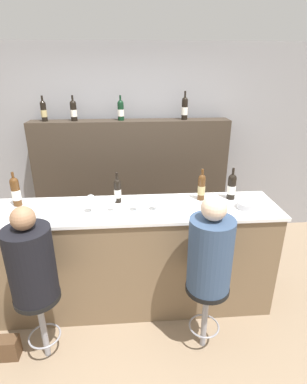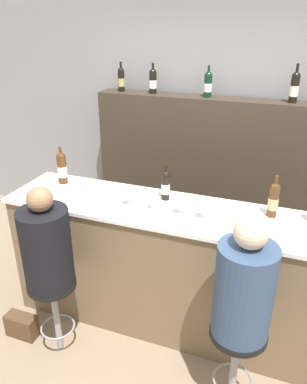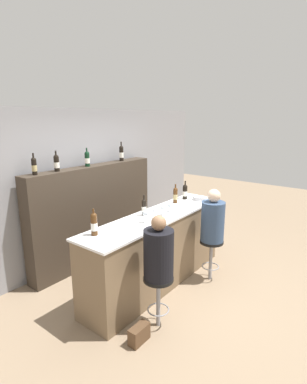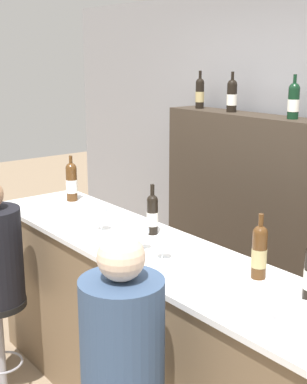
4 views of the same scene
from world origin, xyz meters
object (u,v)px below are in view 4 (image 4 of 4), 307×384
at_px(wine_glass_0, 101,211).
at_px(wine_bottle_backbar_2, 294,101).
at_px(wine_glass_2, 142,232).
at_px(guest_seated_right, 122,341).
at_px(wine_bottle_counter_1, 152,214).
at_px(wine_bottle_backbar_0, 200,93).
at_px(wine_glass_3, 162,241).
at_px(metal_bowl, 297,317).
at_px(wine_glass_1, 119,222).
at_px(wine_bottle_counter_2, 259,251).
at_px(wine_bottle_backbar_1, 232,95).
at_px(wine_bottle_counter_0, 72,181).

bearing_deg(wine_glass_0, wine_bottle_backbar_2, 79.96).
xyz_separation_m(wine_glass_2, guest_seated_right, (0.55, -0.52, -0.21)).
bearing_deg(wine_bottle_counter_1, wine_bottle_backbar_0, 127.06).
height_order(wine_glass_2, wine_glass_3, wine_glass_2).
bearing_deg(wine_glass_3, metal_bowl, -1.21).
distance_m(wine_glass_0, metal_bowl, 1.43).
height_order(wine_bottle_counter_1, wine_glass_3, wine_bottle_counter_1).
bearing_deg(wine_glass_1, wine_bottle_counter_2, 13.89).
xyz_separation_m(wine_bottle_backbar_0, wine_bottle_backbar_1, (0.36, 0.00, 0.00)).
bearing_deg(wine_glass_3, wine_bottle_counter_0, 170.78).
bearing_deg(metal_bowl, wine_glass_2, 178.99).
height_order(metal_bowl, guest_seated_right, guest_seated_right).
height_order(wine_bottle_counter_0, wine_glass_3, wine_bottle_counter_0).
bearing_deg(wine_glass_2, wine_glass_1, 180.00).
relative_size(wine_glass_0, guest_seated_right, 0.21).
relative_size(wine_bottle_backbar_2, metal_bowl, 1.42).
relative_size(wine_bottle_counter_2, wine_bottle_backbar_1, 1.02).
distance_m(wine_bottle_backbar_0, wine_bottle_backbar_2, 0.94).
xyz_separation_m(wine_bottle_counter_0, wine_bottle_counter_1, (0.93, -0.00, -0.02)).
bearing_deg(wine_glass_1, wine_bottle_counter_1, 80.49).
height_order(wine_bottle_counter_0, wine_glass_0, wine_bottle_counter_0).
distance_m(wine_bottle_backbar_2, wine_glass_1, 1.54).
relative_size(wine_glass_0, wine_glass_3, 1.20).
distance_m(wine_bottle_counter_0, wine_glass_1, 0.92).
bearing_deg(metal_bowl, wine_bottle_counter_0, 173.95).
bearing_deg(wine_bottle_counter_1, wine_bottle_counter_2, -0.00).
distance_m(wine_bottle_counter_0, wine_bottle_backbar_0, 1.34).
distance_m(wine_bottle_backbar_0, wine_glass_3, 2.00).
xyz_separation_m(wine_glass_1, wine_glass_3, (0.38, 0.00, -0.01)).
height_order(wine_bottle_counter_0, wine_bottle_backbar_2, wine_bottle_backbar_2).
height_order(wine_glass_1, guest_seated_right, guest_seated_right).
relative_size(wine_bottle_backbar_2, guest_seated_right, 0.38).
relative_size(wine_bottle_counter_0, wine_bottle_backbar_2, 1.08).
bearing_deg(guest_seated_right, wine_bottle_backbar_0, 130.31).
xyz_separation_m(wine_bottle_counter_2, wine_glass_0, (-1.03, -0.21, -0.01)).
bearing_deg(wine_bottle_backbar_1, metal_bowl, -39.33).
bearing_deg(wine_bottle_backbar_0, guest_seated_right, -49.69).
xyz_separation_m(wine_bottle_counter_1, wine_glass_0, (-0.23, -0.21, 0.00)).
distance_m(wine_bottle_counter_2, wine_glass_0, 1.05).
bearing_deg(wine_glass_1, guest_seated_right, -34.11).
xyz_separation_m(wine_bottle_backbar_1, metal_bowl, (1.75, -1.44, -0.68)).
bearing_deg(wine_bottle_backbar_2, wine_glass_0, -100.04).
bearing_deg(wine_glass_1, wine_bottle_counter_0, 166.97).
distance_m(wine_bottle_backbar_0, wine_glass_1, 1.77).
distance_m(wine_bottle_backbar_0, metal_bowl, 2.64).
bearing_deg(wine_glass_0, metal_bowl, -0.72).
relative_size(wine_bottle_backbar_0, metal_bowl, 1.43).
distance_m(wine_glass_3, metal_bowl, 0.85).
height_order(wine_bottle_counter_2, guest_seated_right, guest_seated_right).
bearing_deg(metal_bowl, wine_glass_0, 179.28).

